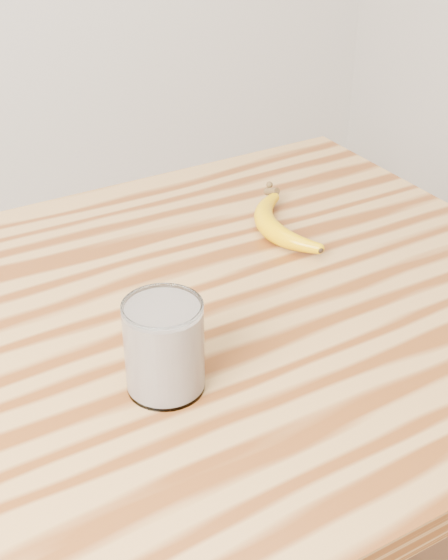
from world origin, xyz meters
TOP-DOWN VIEW (x-y plane):
  - table at (0.00, 0.00)m, footprint 1.20×0.80m
  - smoothie_glass at (0.01, -0.11)m, footprint 0.09×0.09m
  - banana at (0.29, 0.12)m, footprint 0.14×0.27m

SIDE VIEW (x-z plane):
  - table at x=0.00m, z-range 0.32..1.22m
  - banana at x=0.29m, z-range 0.90..0.93m
  - smoothie_glass at x=0.01m, z-range 0.90..1.01m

